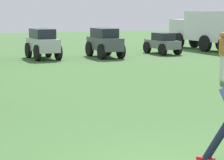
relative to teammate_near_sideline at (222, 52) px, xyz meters
The scene contains 5 objects.
teammate_near_sideline is the anchor object (origin of this frame).
parked_car_slot_d 9.35m from the teammate_near_sideline, 114.56° to the left, with size 1.31×2.41×1.40m.
parked_car_slot_e 8.11m from the teammate_near_sideline, 96.88° to the left, with size 1.26×2.39×1.40m.
parked_car_slot_f 8.89m from the teammate_near_sideline, 74.17° to the left, with size 1.23×2.26×1.10m.
box_truck 11.00m from the teammate_near_sideline, 58.57° to the left, with size 1.67×5.96×2.20m.
Camera 1 is at (-2.79, -4.68, 2.22)m, focal length 70.00 mm.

